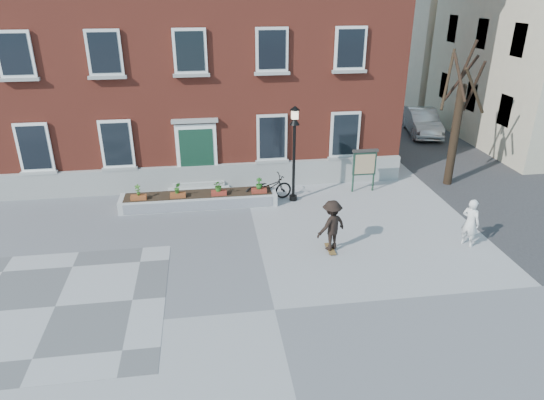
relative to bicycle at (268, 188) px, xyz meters
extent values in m
plane|color=gray|center=(-0.80, -7.33, -0.54)|extent=(100.00, 100.00, 0.00)
cube|color=#555557|center=(-6.80, -6.33, -0.53)|extent=(6.00, 6.00, 0.01)
imported|color=black|center=(0.00, 0.00, 0.00)|extent=(2.16, 1.17, 1.08)
imported|color=#B4B6B9|center=(10.32, 8.31, 0.20)|extent=(2.37, 4.68, 1.47)
imported|color=silver|center=(6.23, -4.68, 0.31)|extent=(0.67, 0.74, 1.70)
cube|color=maroon|center=(-2.80, 6.67, 5.46)|extent=(18.00, 10.00, 12.00)
cube|color=#9B9B96|center=(-2.80, 1.55, 0.01)|extent=(18.00, 0.24, 1.10)
cube|color=#ADADA8|center=(-2.80, 1.42, -0.44)|extent=(2.60, 0.80, 0.20)
cube|color=#ABACA6|center=(-2.80, 1.57, -0.24)|extent=(2.20, 0.50, 0.20)
cube|color=white|center=(-2.80, 1.59, 1.11)|extent=(1.70, 0.12, 2.50)
cube|color=#133424|center=(-2.80, 1.54, 1.01)|extent=(1.40, 0.06, 2.30)
cube|color=#9D9D98|center=(-2.80, 1.55, 2.51)|extent=(1.90, 0.25, 0.15)
cube|color=white|center=(-9.20, 1.57, 1.66)|extent=(1.30, 0.10, 2.00)
cube|color=black|center=(-9.20, 1.52, 1.66)|extent=(1.08, 0.04, 1.78)
cube|color=#AAABA5|center=(-9.20, 1.51, 0.60)|extent=(1.44, 0.20, 0.12)
cube|color=white|center=(-9.20, 1.57, 5.26)|extent=(1.30, 0.10, 1.70)
cube|color=black|center=(-9.20, 1.52, 5.26)|extent=(1.08, 0.04, 1.48)
cube|color=#969691|center=(-9.20, 1.51, 4.35)|extent=(1.44, 0.20, 0.12)
cube|color=white|center=(-6.00, 1.57, 1.66)|extent=(1.30, 0.10, 2.00)
cube|color=black|center=(-6.00, 1.52, 1.66)|extent=(1.08, 0.04, 1.78)
cube|color=#9A9A95|center=(-6.00, 1.51, 0.60)|extent=(1.44, 0.20, 0.12)
cube|color=silver|center=(-6.00, 1.57, 5.26)|extent=(1.30, 0.10, 1.70)
cube|color=black|center=(-6.00, 1.52, 5.26)|extent=(1.08, 0.04, 1.48)
cube|color=#9A9A95|center=(-6.00, 1.51, 4.35)|extent=(1.44, 0.20, 0.12)
cube|color=white|center=(-2.80, 1.57, 5.26)|extent=(1.30, 0.10, 1.70)
cube|color=black|center=(-2.80, 1.52, 5.26)|extent=(1.08, 0.04, 1.48)
cube|color=gray|center=(-2.80, 1.51, 4.35)|extent=(1.44, 0.20, 0.12)
cube|color=silver|center=(0.40, 1.57, 1.66)|extent=(1.30, 0.10, 2.00)
cube|color=black|center=(0.40, 1.52, 1.66)|extent=(1.08, 0.04, 1.78)
cube|color=#9E9E99|center=(0.40, 1.51, 0.60)|extent=(1.44, 0.20, 0.12)
cube|color=silver|center=(0.40, 1.57, 5.26)|extent=(1.30, 0.10, 1.70)
cube|color=black|center=(0.40, 1.52, 5.26)|extent=(1.08, 0.04, 1.48)
cube|color=#AAA9A4|center=(0.40, 1.51, 4.35)|extent=(1.44, 0.20, 0.12)
cube|color=silver|center=(3.60, 1.57, 1.66)|extent=(1.30, 0.10, 2.00)
cube|color=black|center=(3.60, 1.52, 1.66)|extent=(1.08, 0.04, 1.78)
cube|color=gray|center=(3.60, 1.51, 0.60)|extent=(1.44, 0.20, 0.12)
cube|color=white|center=(3.60, 1.57, 5.26)|extent=(1.30, 0.10, 1.70)
cube|color=black|center=(3.60, 1.52, 5.26)|extent=(1.08, 0.04, 1.48)
cube|color=#979692|center=(3.60, 1.51, 4.35)|extent=(1.44, 0.20, 0.12)
cube|color=silver|center=(-2.80, -0.13, -0.29)|extent=(6.20, 1.10, 0.50)
cube|color=#BBBBBB|center=(-2.80, -0.69, -0.29)|extent=(5.80, 0.02, 0.40)
cube|color=black|center=(-2.80, -0.13, -0.04)|extent=(5.80, 0.90, 0.06)
cube|color=brown|center=(-5.10, -0.38, 0.06)|extent=(0.60, 0.25, 0.20)
imported|color=#34671F|center=(-5.10, -0.38, 0.39)|extent=(0.24, 0.24, 0.45)
cube|color=brown|center=(-3.60, -0.38, 0.06)|extent=(0.60, 0.25, 0.20)
imported|color=#306F21|center=(-3.60, -0.38, 0.39)|extent=(0.25, 0.25, 0.45)
cube|color=maroon|center=(-2.00, -0.38, 0.06)|extent=(0.60, 0.25, 0.20)
imported|color=#2C601D|center=(-2.00, -0.38, 0.39)|extent=(0.40, 0.40, 0.45)
cube|color=maroon|center=(-0.40, -0.38, 0.06)|extent=(0.60, 0.25, 0.20)
imported|color=#225E1C|center=(-0.40, -0.38, 0.39)|extent=(0.25, 0.25, 0.45)
cylinder|color=black|center=(8.20, 0.67, 1.66)|extent=(0.36, 0.36, 4.40)
cylinder|color=black|center=(8.70, 0.67, 3.75)|extent=(0.12, 1.12, 2.23)
cylinder|color=black|center=(8.37, 1.20, 4.01)|extent=(1.18, 0.49, 1.97)
cylinder|color=#302215|center=(7.70, 1.03, 4.01)|extent=(0.88, 1.14, 2.35)
cylinder|color=#312015|center=(7.89, 0.45, 4.19)|extent=(0.60, 0.77, 1.90)
cylinder|color=#312315|center=(8.40, 0.05, 3.70)|extent=(1.39, 0.55, 1.95)
cylinder|color=black|center=(8.35, 0.81, 4.83)|extent=(0.43, 0.48, 1.58)
cube|color=#37373A|center=(11.20, 10.67, -0.54)|extent=(8.00, 36.00, 0.01)
cube|color=beige|center=(17.20, 18.67, 5.96)|extent=(10.00, 11.00, 13.00)
cube|color=black|center=(12.24, 3.47, 1.96)|extent=(0.08, 1.00, 1.50)
cube|color=black|center=(12.24, 6.67, 1.96)|extent=(0.08, 1.00, 1.50)
cube|color=black|center=(12.24, 9.87, 1.96)|extent=(0.08, 1.00, 1.50)
cube|color=black|center=(12.24, 3.47, 5.26)|extent=(0.08, 1.00, 1.50)
cube|color=black|center=(12.24, 6.67, 5.26)|extent=(0.08, 1.00, 1.50)
cube|color=black|center=(12.24, 9.87, 5.26)|extent=(0.08, 1.00, 1.50)
cylinder|color=black|center=(1.04, -0.13, -0.44)|extent=(0.32, 0.32, 0.20)
cylinder|color=black|center=(1.04, -0.13, 1.06)|extent=(0.12, 0.12, 3.20)
cone|color=black|center=(1.04, -0.13, 2.81)|extent=(0.40, 0.40, 0.30)
cube|color=beige|center=(1.04, -0.13, 3.06)|extent=(0.24, 0.24, 0.34)
cone|color=black|center=(1.04, -0.13, 3.31)|extent=(0.40, 0.40, 0.16)
cylinder|color=#1B3628|center=(3.72, 0.39, 0.36)|extent=(0.08, 0.08, 1.80)
cylinder|color=#172E20|center=(4.62, 0.39, 0.36)|extent=(0.08, 0.08, 1.80)
cube|color=#172F23|center=(4.17, 0.39, 0.71)|extent=(1.00, 0.10, 1.00)
cube|color=tan|center=(4.17, 0.33, 0.71)|extent=(0.85, 0.02, 0.85)
cube|color=#383431|center=(4.17, 0.39, 1.28)|extent=(1.10, 0.16, 0.10)
cube|color=brown|center=(1.52, -4.38, -0.48)|extent=(0.22, 0.78, 0.03)
cylinder|color=black|center=(1.43, -4.66, -0.51)|extent=(0.03, 0.05, 0.05)
cylinder|color=black|center=(1.61, -4.66, -0.51)|extent=(0.03, 0.05, 0.05)
cylinder|color=black|center=(1.43, -4.10, -0.51)|extent=(0.03, 0.05, 0.05)
cylinder|color=black|center=(1.61, -4.10, -0.51)|extent=(0.03, 0.05, 0.05)
imported|color=black|center=(1.52, -4.38, 0.40)|extent=(1.29, 1.09, 1.74)
camera|label=1|loc=(-2.42, -18.10, 7.62)|focal=32.00mm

